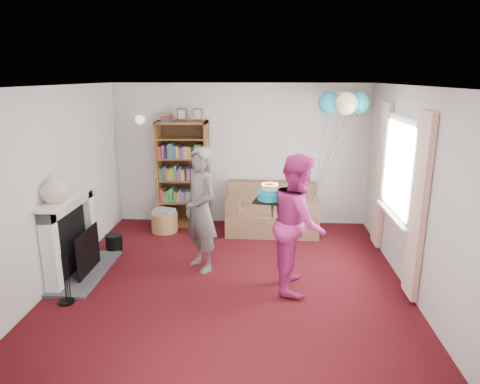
# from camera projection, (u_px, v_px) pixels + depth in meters

# --- Properties ---
(ground) EXTENTS (5.00, 5.00, 0.00)m
(ground) POSITION_uv_depth(u_px,v_px,m) (230.00, 284.00, 5.54)
(ground) COLOR black
(ground) RESTS_ON ground
(wall_back) EXTENTS (4.50, 0.02, 2.50)m
(wall_back) POSITION_uv_depth(u_px,v_px,m) (241.00, 155.00, 7.63)
(wall_back) COLOR silver
(wall_back) RESTS_ON ground
(wall_left) EXTENTS (0.02, 5.00, 2.50)m
(wall_left) POSITION_uv_depth(u_px,v_px,m) (49.00, 189.00, 5.34)
(wall_left) COLOR silver
(wall_left) RESTS_ON ground
(wall_right) EXTENTS (0.02, 5.00, 2.50)m
(wall_right) POSITION_uv_depth(u_px,v_px,m) (418.00, 194.00, 5.08)
(wall_right) COLOR silver
(wall_right) RESTS_ON ground
(ceiling) EXTENTS (4.50, 5.00, 0.01)m
(ceiling) POSITION_uv_depth(u_px,v_px,m) (228.00, 86.00, 4.88)
(ceiling) COLOR white
(ceiling) RESTS_ON wall_back
(fireplace) EXTENTS (0.55, 1.80, 1.12)m
(fireplace) POSITION_uv_depth(u_px,v_px,m) (75.00, 239.00, 5.71)
(fireplace) COLOR #3F3F42
(fireplace) RESTS_ON ground
(window_bay) EXTENTS (0.14, 2.02, 2.20)m
(window_bay) POSITION_uv_depth(u_px,v_px,m) (398.00, 186.00, 5.68)
(window_bay) COLOR white
(window_bay) RESTS_ON ground
(wall_sconce) EXTENTS (0.16, 0.23, 0.16)m
(wall_sconce) POSITION_uv_depth(u_px,v_px,m) (140.00, 119.00, 7.42)
(wall_sconce) COLOR gold
(wall_sconce) RESTS_ON ground
(bookcase) EXTENTS (0.88, 0.42, 2.08)m
(bookcase) POSITION_uv_depth(u_px,v_px,m) (184.00, 175.00, 7.57)
(bookcase) COLOR #472B14
(bookcase) RESTS_ON ground
(sofa) EXTENTS (1.55, 0.82, 0.82)m
(sofa) POSITION_uv_depth(u_px,v_px,m) (272.00, 213.00, 7.41)
(sofa) COLOR brown
(sofa) RESTS_ON ground
(wicker_basket) EXTENTS (0.45, 0.45, 0.40)m
(wicker_basket) POSITION_uv_depth(u_px,v_px,m) (165.00, 221.00, 7.40)
(wicker_basket) COLOR #9B6F48
(wicker_basket) RESTS_ON ground
(person_striped) EXTENTS (0.71, 0.74, 1.71)m
(person_striped) POSITION_uv_depth(u_px,v_px,m) (201.00, 210.00, 5.80)
(person_striped) COLOR black
(person_striped) RESTS_ON ground
(person_magenta) EXTENTS (0.67, 0.85, 1.72)m
(person_magenta) POSITION_uv_depth(u_px,v_px,m) (298.00, 223.00, 5.28)
(person_magenta) COLOR #AD226B
(person_magenta) RESTS_ON ground
(birthday_cake) EXTENTS (0.36, 0.36, 0.22)m
(birthday_cake) POSITION_uv_depth(u_px,v_px,m) (270.00, 196.00, 5.31)
(birthday_cake) COLOR black
(birthday_cake) RESTS_ON ground
(balloons) EXTENTS (0.78, 0.77, 1.75)m
(balloons) POSITION_uv_depth(u_px,v_px,m) (344.00, 103.00, 6.49)
(balloons) COLOR #3F3F3F
(balloons) RESTS_ON ground
(mantel_vase) EXTENTS (0.41, 0.41, 0.36)m
(mantel_vase) POSITION_uv_depth(u_px,v_px,m) (54.00, 188.00, 5.17)
(mantel_vase) COLOR beige
(mantel_vase) RESTS_ON fireplace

